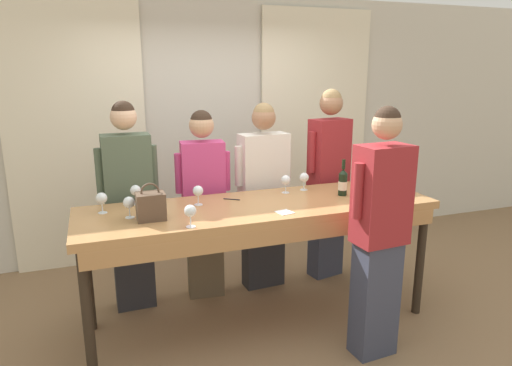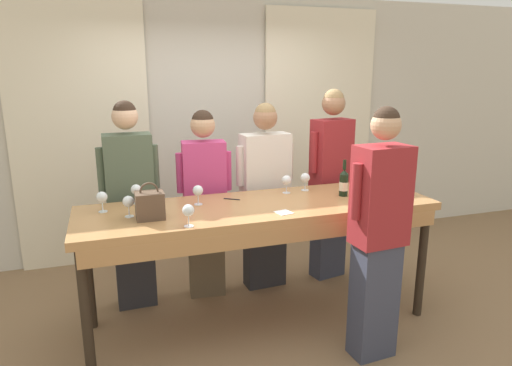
% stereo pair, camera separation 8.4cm
% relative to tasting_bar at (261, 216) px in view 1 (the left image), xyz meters
% --- Properties ---
extents(ground_plane, '(18.00, 18.00, 0.00)m').
position_rel_tasting_bar_xyz_m(ground_plane, '(0.00, 0.02, -0.91)').
color(ground_plane, '#846647').
extents(wall_back, '(12.00, 0.06, 2.80)m').
position_rel_tasting_bar_xyz_m(wall_back, '(0.00, 1.77, 0.49)').
color(wall_back, beige).
rests_on(wall_back, ground_plane).
extents(curtain_panel_left, '(1.35, 0.03, 2.69)m').
position_rel_tasting_bar_xyz_m(curtain_panel_left, '(-1.32, 1.71, 0.43)').
color(curtain_panel_left, '#EFE5C6').
rests_on(curtain_panel_left, ground_plane).
extents(curtain_panel_right, '(1.35, 0.03, 2.69)m').
position_rel_tasting_bar_xyz_m(curtain_panel_right, '(1.32, 1.71, 0.43)').
color(curtain_panel_right, '#EFE5C6').
rests_on(curtain_panel_right, ground_plane).
extents(tasting_bar, '(2.76, 0.82, 1.00)m').
position_rel_tasting_bar_xyz_m(tasting_bar, '(0.00, 0.00, 0.00)').
color(tasting_bar, '#B27F4C').
rests_on(tasting_bar, ground_plane).
extents(wine_bottle, '(0.07, 0.07, 0.30)m').
position_rel_tasting_bar_xyz_m(wine_bottle, '(0.74, 0.03, 0.20)').
color(wine_bottle, black).
rests_on(wine_bottle, tasting_bar).
extents(handbag, '(0.19, 0.15, 0.26)m').
position_rel_tasting_bar_xyz_m(handbag, '(-0.84, -0.07, 0.19)').
color(handbag, brown).
rests_on(handbag, tasting_bar).
extents(wine_glass_front_left, '(0.08, 0.08, 0.15)m').
position_rel_tasting_bar_xyz_m(wine_glass_front_left, '(1.20, 0.31, 0.20)').
color(wine_glass_front_left, white).
rests_on(wine_glass_front_left, tasting_bar).
extents(wine_glass_front_mid, '(0.08, 0.08, 0.15)m').
position_rel_tasting_bar_xyz_m(wine_glass_front_mid, '(-0.90, 0.34, 0.20)').
color(wine_glass_front_mid, white).
rests_on(wine_glass_front_mid, tasting_bar).
extents(wine_glass_front_right, '(0.08, 0.08, 0.15)m').
position_rel_tasting_bar_xyz_m(wine_glass_front_right, '(-0.98, 0.02, 0.20)').
color(wine_glass_front_right, white).
rests_on(wine_glass_front_right, tasting_bar).
extents(wine_glass_center_left, '(0.08, 0.08, 0.15)m').
position_rel_tasting_bar_xyz_m(wine_glass_center_left, '(0.51, 0.29, 0.20)').
color(wine_glass_center_left, white).
rests_on(wine_glass_center_left, tasting_bar).
extents(wine_glass_center_mid, '(0.08, 0.08, 0.15)m').
position_rel_tasting_bar_xyz_m(wine_glass_center_mid, '(0.85, -0.05, 0.20)').
color(wine_glass_center_mid, white).
rests_on(wine_glass_center_mid, tasting_bar).
extents(wine_glass_center_right, '(0.08, 0.08, 0.15)m').
position_rel_tasting_bar_xyz_m(wine_glass_center_right, '(-0.45, 0.16, 0.20)').
color(wine_glass_center_right, white).
rests_on(wine_glass_center_right, tasting_bar).
extents(wine_glass_back_left, '(0.08, 0.08, 0.15)m').
position_rel_tasting_bar_xyz_m(wine_glass_back_left, '(-1.15, 0.20, 0.20)').
color(wine_glass_back_left, white).
rests_on(wine_glass_back_left, tasting_bar).
extents(wine_glass_back_mid, '(0.08, 0.08, 0.15)m').
position_rel_tasting_bar_xyz_m(wine_glass_back_mid, '(-0.61, -0.32, 0.20)').
color(wine_glass_back_mid, white).
rests_on(wine_glass_back_mid, tasting_bar).
extents(wine_glass_back_right, '(0.08, 0.08, 0.15)m').
position_rel_tasting_bar_xyz_m(wine_glass_back_right, '(0.32, 0.26, 0.20)').
color(wine_glass_back_right, white).
rests_on(wine_glass_back_right, tasting_bar).
extents(napkin, '(0.13, 0.13, 0.00)m').
position_rel_tasting_bar_xyz_m(napkin, '(0.10, -0.24, 0.09)').
color(napkin, white).
rests_on(napkin, tasting_bar).
extents(pen, '(0.12, 0.08, 0.01)m').
position_rel_tasting_bar_xyz_m(pen, '(-0.17, 0.21, 0.10)').
color(pen, black).
rests_on(pen, tasting_bar).
extents(guest_olive_jacket, '(0.50, 0.23, 1.78)m').
position_rel_tasting_bar_xyz_m(guest_olive_jacket, '(-0.93, 0.62, 0.02)').
color(guest_olive_jacket, '#28282D').
rests_on(guest_olive_jacket, ground_plane).
extents(guest_pink_top, '(0.49, 0.25, 1.69)m').
position_rel_tasting_bar_xyz_m(guest_pink_top, '(-0.30, 0.62, -0.02)').
color(guest_pink_top, brown).
rests_on(guest_pink_top, ground_plane).
extents(guest_cream_sweater, '(0.56, 0.24, 1.74)m').
position_rel_tasting_bar_xyz_m(guest_cream_sweater, '(0.26, 0.62, -0.01)').
color(guest_cream_sweater, '#28282D').
rests_on(guest_cream_sweater, ground_plane).
extents(guest_striped_shirt, '(0.49, 0.28, 1.85)m').
position_rel_tasting_bar_xyz_m(guest_striped_shirt, '(0.93, 0.62, 0.07)').
color(guest_striped_shirt, '#383D51').
rests_on(guest_striped_shirt, ground_plane).
extents(host_pouring, '(0.47, 0.26, 1.79)m').
position_rel_tasting_bar_xyz_m(host_pouring, '(0.63, -0.66, 0.02)').
color(host_pouring, '#383D51').
rests_on(host_pouring, ground_plane).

